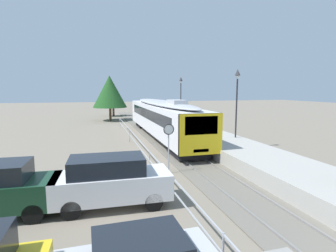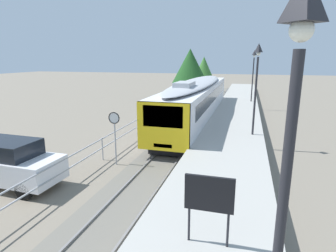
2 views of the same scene
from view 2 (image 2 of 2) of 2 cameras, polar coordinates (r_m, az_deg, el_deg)
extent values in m
plane|color=slate|center=(24.57, -1.27, 0.91)|extent=(160.00, 160.00, 0.00)
cube|color=#6B665B|center=(23.88, 5.63, 0.54)|extent=(3.20, 60.00, 0.06)
cube|color=slate|center=(23.99, 3.94, 0.81)|extent=(0.08, 60.00, 0.08)
cube|color=slate|center=(23.75, 7.34, 0.60)|extent=(0.08, 60.00, 0.08)
cube|color=silver|center=(23.98, 5.94, 5.30)|extent=(2.80, 20.12, 2.55)
cube|color=yellow|center=(14.44, -0.97, -0.17)|extent=(2.80, 0.24, 2.55)
cube|color=black|center=(14.24, -1.08, 1.95)|extent=(2.13, 0.08, 1.12)
cube|color=black|center=(23.92, 5.97, 6.26)|extent=(2.82, 16.90, 0.92)
ellipsoid|color=#B2B5BA|center=(23.81, 6.03, 8.76)|extent=(2.69, 19.32, 0.44)
cube|color=#B2B5BA|center=(18.87, 3.38, 8.41)|extent=(1.10, 2.20, 0.36)
cube|color=#EAE5C6|center=(14.64, -1.04, -4.02)|extent=(1.00, 0.10, 0.20)
cube|color=black|center=(16.98, 1.29, -3.47)|extent=(2.24, 3.20, 0.55)
cube|color=black|center=(31.70, 8.30, 4.42)|extent=(2.24, 3.20, 0.55)
cube|color=#A8A59E|center=(23.45, 13.49, 1.04)|extent=(3.90, 60.00, 0.90)
cylinder|color=#232328|center=(3.88, 21.58, -22.09)|extent=(0.12, 0.12, 4.60)
sphere|color=silver|center=(3.21, 25.60, 17.25)|extent=(0.24, 0.24, 0.24)
cylinder|color=#232328|center=(17.35, 17.37, 5.70)|extent=(0.12, 0.12, 4.60)
pyramid|color=#232328|center=(17.22, 18.04, 14.95)|extent=(0.34, 0.34, 0.50)
sphere|color=silver|center=(17.21, 17.96, 13.89)|extent=(0.24, 0.24, 0.24)
cylinder|color=#232328|center=(31.33, 16.88, 9.01)|extent=(0.12, 0.12, 4.60)
pyramid|color=#232328|center=(31.26, 17.24, 14.12)|extent=(0.34, 0.34, 0.50)
sphere|color=silver|center=(31.25, 17.20, 13.54)|extent=(0.24, 0.24, 0.24)
cylinder|color=#232328|center=(7.46, 4.31, -19.34)|extent=(0.06, 0.06, 0.90)
cylinder|color=#232328|center=(7.37, 12.11, -20.10)|extent=(0.06, 0.06, 0.90)
cube|color=black|center=(6.95, 8.43, -13.55)|extent=(1.20, 0.08, 0.90)
cylinder|color=#9EA0A5|center=(14.66, -10.67, -3.71)|extent=(0.07, 0.07, 2.20)
cylinder|color=white|center=(14.29, -10.95, 1.64)|extent=(0.60, 0.03, 0.60)
torus|color=black|center=(14.28, -10.98, 1.62)|extent=(0.61, 0.05, 0.61)
cube|color=#9EA0A5|center=(15.44, -13.34, -2.57)|extent=(0.05, 36.00, 0.05)
cube|color=#9EA0A5|center=(15.59, -13.24, -4.38)|extent=(0.05, 36.00, 0.05)
cylinder|color=#9EA0A5|center=(15.61, -13.23, -4.59)|extent=(0.06, 0.06, 1.25)
cylinder|color=#9EA0A5|center=(23.60, -2.69, 1.92)|extent=(0.06, 0.06, 1.25)
cylinder|color=#9EA0A5|center=(32.13, 2.42, 5.05)|extent=(0.06, 0.06, 1.25)
cube|color=white|center=(13.95, -29.64, -7.26)|extent=(4.65, 2.03, 1.00)
cube|color=black|center=(13.84, -30.61, -3.86)|extent=(2.94, 1.75, 0.68)
cylinder|color=black|center=(13.67, -22.42, -9.14)|extent=(0.73, 0.26, 0.72)
cylinder|color=black|center=(12.56, -27.30, -11.68)|extent=(0.73, 0.26, 0.72)
cylinder|color=black|center=(15.71, -31.06, -7.15)|extent=(0.73, 0.26, 0.72)
cylinder|color=brown|center=(40.67, 4.44, 7.36)|extent=(0.36, 0.36, 2.00)
cone|color=#1E4C1E|center=(40.45, 4.53, 12.14)|extent=(5.07, 5.07, 4.77)
cylinder|color=brown|center=(47.18, 7.21, 8.03)|extent=(0.36, 0.36, 1.80)
cone|color=#38702D|center=(46.99, 7.32, 11.50)|extent=(3.61, 3.61, 3.91)
camera|label=1|loc=(10.39, -81.99, -2.22)|focal=28.54mm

